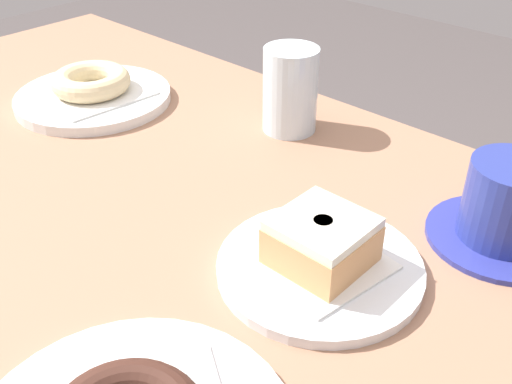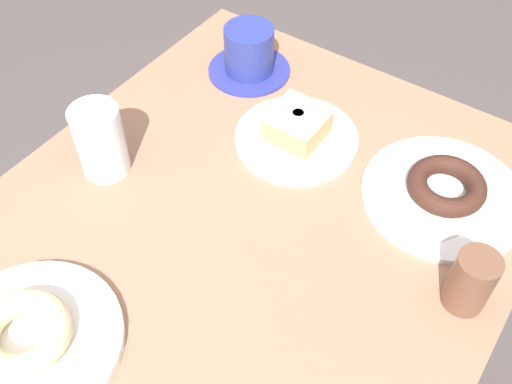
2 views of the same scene
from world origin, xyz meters
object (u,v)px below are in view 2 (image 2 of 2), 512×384
object	(u,v)px
plate_glazed_square	(296,139)
sugar_jar	(471,281)
donut_sugar_ring	(23,333)
plate_sugar_ring	(29,343)
plate_chocolate_ring	(443,196)
donut_glazed_square	(297,124)
water_glass	(100,141)
coffee_cup	(249,53)
donut_chocolate_ring	(447,185)

from	to	relation	value
plate_glazed_square	sugar_jar	bearing A→B (deg)	-110.86
donut_sugar_ring	plate_glazed_square	bearing A→B (deg)	-8.94
plate_sugar_ring	plate_chocolate_ring	size ratio (longest dim) A/B	0.95
donut_glazed_square	donut_sugar_ring	bearing A→B (deg)	171.06
donut_glazed_square	plate_chocolate_ring	size ratio (longest dim) A/B	0.34
plate_glazed_square	water_glass	distance (m)	0.30
donut_glazed_square	coffee_cup	bearing A→B (deg)	57.87
plate_glazed_square	water_glass	world-z (taller)	water_glass
donut_sugar_ring	plate_glazed_square	size ratio (longest dim) A/B	0.59
plate_sugar_ring	plate_chocolate_ring	bearing A→B (deg)	-32.09
plate_glazed_square	donut_glazed_square	distance (m)	0.03
water_glass	donut_chocolate_ring	bearing A→B (deg)	-62.35
plate_glazed_square	water_glass	size ratio (longest dim) A/B	1.73
plate_glazed_square	donut_chocolate_ring	world-z (taller)	donut_chocolate_ring
plate_glazed_square	sugar_jar	size ratio (longest dim) A/B	2.20
plate_glazed_square	sugar_jar	xyz separation A→B (m)	(-0.12, -0.33, 0.04)
donut_sugar_ring	water_glass	xyz separation A→B (m)	(0.27, 0.13, 0.02)
plate_chocolate_ring	sugar_jar	distance (m)	0.17
donut_sugar_ring	plate_glazed_square	world-z (taller)	donut_sugar_ring
plate_glazed_square	donut_glazed_square	bearing A→B (deg)	172.87
donut_glazed_square	donut_chocolate_ring	distance (m)	0.24
plate_sugar_ring	donut_sugar_ring	distance (m)	0.03
plate_sugar_ring	donut_glazed_square	bearing A→B (deg)	-8.94
plate_chocolate_ring	donut_chocolate_ring	world-z (taller)	donut_chocolate_ring
plate_chocolate_ring	coffee_cup	world-z (taller)	coffee_cup
donut_glazed_square	plate_chocolate_ring	world-z (taller)	donut_glazed_square
donut_chocolate_ring	water_glass	size ratio (longest dim) A/B	0.99
donut_sugar_ring	plate_glazed_square	xyz separation A→B (m)	(0.48, -0.08, -0.03)
donut_sugar_ring	coffee_cup	size ratio (longest dim) A/B	0.78
coffee_cup	sugar_jar	bearing A→B (deg)	-114.87
plate_glazed_square	coffee_cup	world-z (taller)	coffee_cup
plate_glazed_square	coffee_cup	size ratio (longest dim) A/B	1.34
water_glass	plate_glazed_square	bearing A→B (deg)	-44.28
plate_chocolate_ring	coffee_cup	distance (m)	0.41
plate_sugar_ring	plate_chocolate_ring	distance (m)	0.59
plate_glazed_square	donut_sugar_ring	bearing A→B (deg)	171.06
donut_sugar_ring	donut_glazed_square	bearing A→B (deg)	-8.94
plate_glazed_square	plate_sugar_ring	bearing A→B (deg)	171.06
plate_sugar_ring	water_glass	xyz separation A→B (m)	(0.27, 0.13, 0.05)
donut_glazed_square	plate_sugar_ring	bearing A→B (deg)	171.06
water_glass	sugar_jar	size ratio (longest dim) A/B	1.27
donut_glazed_square	plate_chocolate_ring	bearing A→B (deg)	-84.94
donut_chocolate_ring	sugar_jar	bearing A→B (deg)	-148.86
water_glass	sugar_jar	world-z (taller)	water_glass
donut_chocolate_ring	coffee_cup	xyz separation A→B (m)	(0.08, 0.40, 0.01)
plate_sugar_ring	donut_glazed_square	world-z (taller)	donut_glazed_square
coffee_cup	donut_glazed_square	bearing A→B (deg)	-122.13
donut_sugar_ring	water_glass	distance (m)	0.30
plate_glazed_square	donut_chocolate_ring	xyz separation A→B (m)	(0.02, -0.24, 0.02)
donut_sugar_ring	donut_chocolate_ring	xyz separation A→B (m)	(0.50, -0.31, -0.01)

